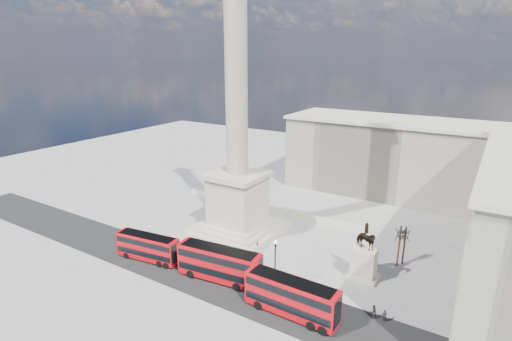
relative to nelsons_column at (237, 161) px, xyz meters
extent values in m
plane|color=#9E9C96|center=(0.00, -5.00, -12.92)|extent=(180.00, 180.00, 0.00)
cube|color=#242424|center=(5.00, -15.00, -12.91)|extent=(120.00, 9.00, 0.01)
cube|color=beige|center=(0.00, 0.00, -12.42)|extent=(14.00, 14.00, 1.00)
cube|color=beige|center=(0.00, 0.00, -11.67)|extent=(12.00, 12.00, 0.50)
cube|color=beige|center=(0.00, 0.00, -11.17)|extent=(10.00, 10.00, 0.50)
cube|color=beige|center=(0.00, 0.00, -6.92)|extent=(8.00, 8.00, 8.00)
cube|color=beige|center=(0.00, 0.00, -2.52)|extent=(9.00, 9.00, 0.80)
cylinder|color=#A69A89|center=(0.00, 0.00, 14.88)|extent=(3.60, 3.60, 34.00)
cube|color=beige|center=(0.00, 11.00, -12.37)|extent=(40.00, 0.60, 1.10)
cube|color=#C0B99D|center=(20.00, 35.00, -4.92)|extent=(50.00, 16.00, 16.00)
cube|color=beige|center=(20.00, 35.00, 3.38)|extent=(51.00, 17.00, 0.60)
cube|color=#AF0910|center=(-5.84, -15.67, -10.73)|extent=(10.34, 3.61, 3.73)
cube|color=black|center=(-5.84, -15.67, -11.40)|extent=(9.95, 3.62, 0.83)
cube|color=black|center=(-5.84, -15.67, -9.74)|extent=(9.95, 3.62, 0.83)
cube|color=black|center=(-5.84, -15.67, -8.84)|extent=(9.31, 3.25, 0.06)
cylinder|color=black|center=(-9.15, -16.11, -12.41)|extent=(1.32, 2.53, 1.01)
cylinder|color=black|center=(-3.02, -15.30, -12.41)|extent=(1.32, 2.53, 1.01)
cylinder|color=black|center=(-1.82, -15.14, -12.41)|extent=(1.32, 2.53, 1.01)
cube|color=#AF0910|center=(6.78, -14.50, -10.32)|extent=(12.25, 4.06, 4.43)
cube|color=black|center=(6.78, -14.50, -11.11)|extent=(11.78, 4.06, 0.98)
cube|color=black|center=(6.78, -14.50, -9.15)|extent=(11.78, 4.06, 0.98)
cube|color=black|center=(6.78, -14.50, -8.07)|extent=(11.03, 3.65, 0.07)
cylinder|color=black|center=(2.84, -14.94, -12.32)|extent=(1.51, 2.97, 1.20)
cylinder|color=black|center=(10.13, -14.12, -12.32)|extent=(1.51, 2.97, 1.20)
cylinder|color=black|center=(11.56, -13.96, -12.32)|extent=(1.51, 2.97, 1.20)
cube|color=#AF0910|center=(18.66, -16.12, -10.40)|extent=(11.71, 2.86, 4.29)
cube|color=black|center=(18.66, -16.12, -11.17)|extent=(11.24, 2.92, 0.95)
cube|color=black|center=(18.66, -16.12, -9.26)|extent=(11.24, 2.92, 0.95)
cube|color=black|center=(18.66, -16.12, -8.22)|extent=(10.54, 2.58, 0.06)
cylinder|color=black|center=(14.81, -16.05, -12.33)|extent=(1.22, 2.79, 1.17)
cylinder|color=black|center=(21.92, -16.18, -12.33)|extent=(1.22, 2.79, 1.17)
cylinder|color=black|center=(23.32, -16.20, -12.33)|extent=(1.22, 2.79, 1.17)
cylinder|color=black|center=(14.20, -12.11, -12.65)|extent=(0.48, 0.48, 0.54)
cylinder|color=black|center=(14.20, -12.11, -9.67)|extent=(0.17, 0.17, 6.49)
cylinder|color=black|center=(14.20, -12.11, -6.53)|extent=(0.32, 0.32, 0.32)
sphere|color=silver|center=(14.20, -12.11, -6.16)|extent=(0.61, 0.61, 0.61)
cube|color=beige|center=(23.46, -3.49, -12.66)|extent=(4.07, 3.05, 0.51)
cube|color=beige|center=(23.46, -3.49, -10.68)|extent=(3.26, 2.24, 4.48)
imported|color=black|center=(23.46, -3.49, -7.06)|extent=(3.55, 2.37, 2.75)
cylinder|color=black|center=(23.46, -3.49, -5.39)|extent=(0.51, 0.51, 1.22)
sphere|color=black|center=(23.46, -3.49, -4.64)|extent=(0.37, 0.37, 0.37)
cylinder|color=#332319|center=(37.50, -4.11, -8.77)|extent=(0.33, 0.33, 8.30)
cylinder|color=#332319|center=(27.30, 3.50, -9.92)|extent=(0.28, 0.28, 6.00)
cylinder|color=#332319|center=(26.72, 2.65, -9.73)|extent=(0.27, 0.27, 6.38)
imported|color=black|center=(28.56, -11.50, -12.14)|extent=(0.61, 0.45, 1.55)
imported|color=black|center=(27.23, -11.50, -12.04)|extent=(1.08, 1.05, 1.75)
imported|color=black|center=(6.66, -4.37, -12.16)|extent=(0.61, 0.96, 1.52)
camera|label=1|loc=(36.85, -53.27, 17.44)|focal=28.00mm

